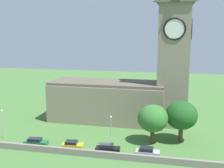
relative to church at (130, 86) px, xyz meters
name	(u,v)px	position (x,y,z in m)	size (l,w,h in m)	color
ground_plane	(119,125)	(-2.04, -3.90, -9.60)	(200.00, 200.00, 0.00)	#477538
church	(130,86)	(0.00, 0.00, 0.00)	(36.29, 12.04, 34.70)	gray
quay_barrier	(99,154)	(-2.04, -23.42, -8.96)	(47.21, 0.70, 1.29)	gray
car_green	(36,142)	(-16.21, -21.07, -8.71)	(4.92, 2.44, 1.77)	#1E6B38
car_yellow	(72,145)	(-8.32, -20.76, -8.73)	(4.35, 2.56, 1.73)	gold
car_black	(107,148)	(-0.92, -21.07, -8.67)	(4.92, 2.53, 1.84)	black
car_silver	(147,152)	(6.87, -21.21, -8.65)	(4.52, 2.34, 1.89)	silver
streetlamp_west_end	(2,119)	(-25.51, -18.28, -5.21)	(0.44, 0.44, 6.51)	#9EA0A5
streetlamp_west_mid	(111,126)	(-0.91, -18.12, -5.12)	(0.44, 0.44, 6.66)	#9EA0A5
tree_riverside_east	(153,118)	(7.19, -13.92, -4.17)	(6.43, 6.43, 8.37)	brown
tree_churchyard	(181,115)	(13.08, -11.93, -3.71)	(6.78, 6.78, 8.99)	brown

